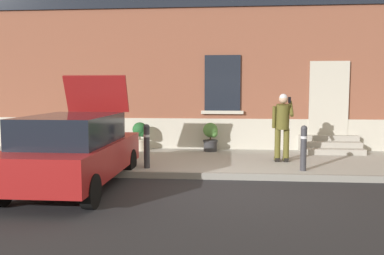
{
  "coord_description": "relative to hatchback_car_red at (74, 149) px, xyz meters",
  "views": [
    {
      "loc": [
        -0.01,
        -8.03,
        2.02
      ],
      "look_at": [
        -0.86,
        1.6,
        1.1
      ],
      "focal_mm": 38.02,
      "sensor_mm": 36.0,
      "label": 1
    }
  ],
  "objects": [
    {
      "name": "planter_cream",
      "position": [
        0.43,
        4.19,
        -0.19
      ],
      "size": [
        0.44,
        0.44,
        0.86
      ],
      "color": "beige",
      "rests_on": "sidewalk"
    },
    {
      "name": "planter_terracotta",
      "position": [
        -1.72,
        4.21,
        -0.19
      ],
      "size": [
        0.44,
        0.44,
        0.86
      ],
      "color": "#B25B38",
      "rests_on": "sidewalk"
    },
    {
      "name": "entrance_stoop",
      "position": [
        6.12,
        4.35,
        -0.46
      ],
      "size": [
        1.74,
        0.96,
        0.48
      ],
      "color": "#9E998E",
      "rests_on": "sidewalk"
    },
    {
      "name": "sidewalk",
      "position": [
        3.1,
        2.92,
        -0.72
      ],
      "size": [
        24.0,
        3.6,
        0.15
      ],
      "primitive_type": "cube",
      "color": "#99968E",
      "rests_on": "ground"
    },
    {
      "name": "person_on_phone",
      "position": [
        4.48,
        2.57,
        0.35
      ],
      "size": [
        0.51,
        0.49,
        1.75
      ],
      "rotation": [
        0.0,
        0.0,
        -0.11
      ],
      "color": "#514C1E",
      "rests_on": "sidewalk"
    },
    {
      "name": "bollard_far_left",
      "position": [
        1.19,
        1.47,
        -0.09
      ],
      "size": [
        0.15,
        0.15,
        1.04
      ],
      "color": "#333338",
      "rests_on": "sidewalk"
    },
    {
      "name": "planter_charcoal",
      "position": [
        2.58,
        4.21,
        -0.19
      ],
      "size": [
        0.44,
        0.44,
        0.86
      ],
      "color": "#2D2D30",
      "rests_on": "sidewalk"
    },
    {
      "name": "building_facade",
      "position": [
        3.11,
        5.41,
        2.93
      ],
      "size": [
        24.0,
        1.52,
        7.5
      ],
      "color": "brown",
      "rests_on": "ground"
    },
    {
      "name": "bollard_near_person",
      "position": [
        4.82,
        1.47,
        -0.09
      ],
      "size": [
        0.15,
        0.15,
        1.04
      ],
      "color": "#333338",
      "rests_on": "sidewalk"
    },
    {
      "name": "curb_edge",
      "position": [
        3.1,
        1.06,
        -0.72
      ],
      "size": [
        24.0,
        0.12,
        0.15
      ],
      "primitive_type": "cube",
      "color": "gray",
      "rests_on": "ground"
    },
    {
      "name": "hatchback_car_red",
      "position": [
        0.0,
        0.0,
        0.0
      ],
      "size": [
        1.81,
        4.07,
        2.34
      ],
      "color": "maroon",
      "rests_on": "ground"
    },
    {
      "name": "ground_plane",
      "position": [
        3.1,
        0.12,
        -0.8
      ],
      "size": [
        80.0,
        80.0,
        0.0
      ],
      "primitive_type": "plane",
      "color": "#232326"
    }
  ]
}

